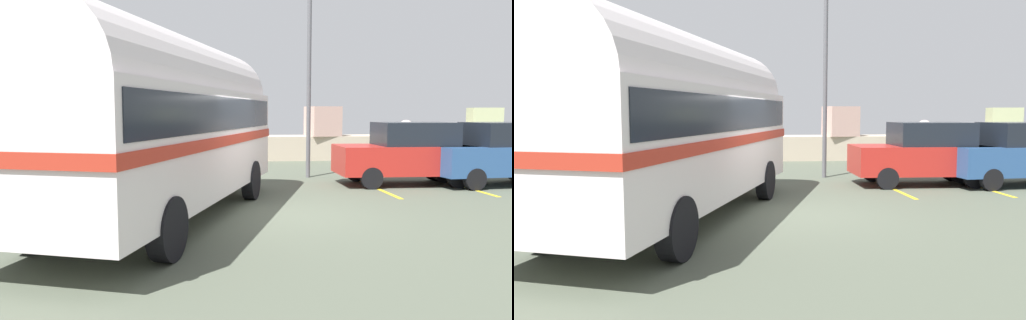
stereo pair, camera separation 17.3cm
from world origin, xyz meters
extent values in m
cube|color=#505748|center=(0.00, 0.00, 0.01)|extent=(32.00, 26.00, 0.02)
cube|color=#BDAD95|center=(0.00, 11.80, 0.55)|extent=(31.36, 1.80, 1.10)
sphere|color=tan|center=(-8.05, 11.81, 1.66)|extent=(1.11, 1.11, 1.11)
cube|color=#AEA49B|center=(-4.18, 11.67, 1.75)|extent=(1.71, 1.67, 1.31)
sphere|color=#C3B284|center=(0.01, 11.30, 1.67)|extent=(1.15, 1.15, 1.15)
cube|color=#C79E92|center=(4.10, 11.49, 1.77)|extent=(1.51, 1.52, 1.33)
sphere|color=#C1ABA4|center=(8.02, 11.40, 1.46)|extent=(0.72, 0.72, 0.72)
cube|color=#B4BC88|center=(11.94, 11.54, 1.74)|extent=(1.64, 1.60, 1.29)
cube|color=gold|center=(3.55, 3.50, 0.02)|extent=(0.12, 4.40, 0.01)
cube|color=yellow|center=(6.15, 3.50, 0.02)|extent=(0.12, 4.40, 0.01)
cylinder|color=black|center=(-2.26, 2.48, 0.50)|extent=(0.58, 1.00, 0.96)
cylinder|color=black|center=(-0.18, 1.74, 0.50)|extent=(0.58, 1.00, 0.96)
cylinder|color=black|center=(-3.99, -2.44, 0.50)|extent=(0.58, 1.00, 0.96)
cylinder|color=black|center=(-1.91, -3.17, 0.50)|extent=(0.58, 1.00, 0.96)
cube|color=silver|center=(-2.09, -0.35, 1.57)|extent=(5.05, 8.72, 2.10)
cylinder|color=silver|center=(-2.09, -0.35, 2.62)|extent=(4.75, 8.34, 2.20)
cube|color=#B32E1E|center=(-2.09, -0.35, 1.63)|extent=(5.12, 8.82, 0.20)
cube|color=black|center=(-2.09, -0.35, 2.15)|extent=(4.97, 8.42, 0.64)
cube|color=silver|center=(-0.67, 3.68, 0.70)|extent=(2.20, 0.91, 0.28)
cylinder|color=black|center=(3.35, 2.94, 0.33)|extent=(0.63, 0.22, 0.62)
cylinder|color=black|center=(3.40, 4.47, 0.33)|extent=(0.63, 0.22, 0.62)
cylinder|color=black|center=(5.89, 2.87, 0.33)|extent=(0.63, 0.22, 0.62)
cylinder|color=black|center=(5.94, 4.40, 0.33)|extent=(0.63, 0.22, 0.62)
cube|color=#B5251E|center=(4.65, 3.67, 0.78)|extent=(4.15, 1.82, 0.84)
cube|color=black|center=(4.89, 3.66, 1.54)|extent=(2.24, 1.62, 0.68)
cylinder|color=black|center=(6.12, 2.40, 0.33)|extent=(0.63, 0.25, 0.62)
cylinder|color=black|center=(5.99, 3.93, 0.33)|extent=(0.63, 0.25, 0.62)
cube|color=#2B5087|center=(7.32, 3.27, 0.78)|extent=(4.22, 2.02, 0.84)
cube|color=black|center=(7.57, 3.29, 1.54)|extent=(2.32, 1.73, 0.68)
cylinder|color=#5B5B60|center=(2.12, 5.60, 3.23)|extent=(0.14, 0.14, 6.45)
camera|label=1|loc=(-1.42, -10.17, 2.19)|focal=34.16mm
camera|label=2|loc=(-1.25, -10.19, 2.19)|focal=34.16mm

